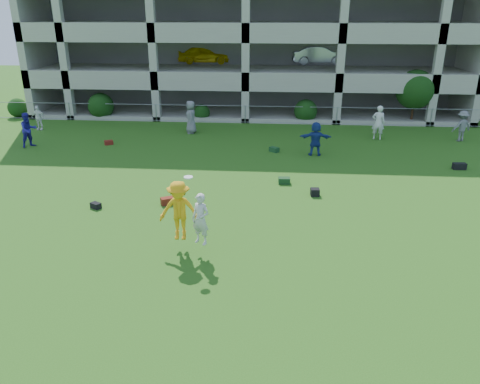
# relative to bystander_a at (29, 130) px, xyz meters

# --- Properties ---
(ground) EXTENTS (100.00, 100.00, 0.00)m
(ground) POSITION_rel_bystander_a_xyz_m (11.44, -12.44, -0.95)
(ground) COLOR #235114
(ground) RESTS_ON ground
(bystander_a) EXTENTS (1.13, 1.17, 1.90)m
(bystander_a) POSITION_rel_bystander_a_xyz_m (0.00, 0.00, 0.00)
(bystander_a) COLOR navy
(bystander_a) RESTS_ON ground
(bystander_b) EXTENTS (0.91, 0.41, 1.52)m
(bystander_b) POSITION_rel_bystander_a_xyz_m (-1.36, 3.78, -0.19)
(bystander_b) COLOR white
(bystander_b) RESTS_ON ground
(bystander_c) EXTENTS (0.85, 1.09, 1.98)m
(bystander_c) POSITION_rel_bystander_a_xyz_m (8.34, 3.70, 0.04)
(bystander_c) COLOR slate
(bystander_c) RESTS_ON ground
(bystander_d) EXTENTS (1.64, 0.53, 1.76)m
(bystander_d) POSITION_rel_bystander_a_xyz_m (15.57, -0.36, -0.07)
(bystander_d) COLOR navy
(bystander_d) RESTS_ON ground
(bystander_e) EXTENTS (0.79, 0.59, 1.98)m
(bystander_e) POSITION_rel_bystander_a_xyz_m (19.41, 3.12, 0.04)
(bystander_e) COLOR silver
(bystander_e) RESTS_ON ground
(bystander_f) EXTENTS (1.29, 0.98, 1.76)m
(bystander_f) POSITION_rel_bystander_a_xyz_m (24.11, 3.11, -0.07)
(bystander_f) COLOR slate
(bystander_f) RESTS_ON ground
(bag_red_a) EXTENTS (0.63, 0.52, 0.28)m
(bag_red_a) POSITION_rel_bystander_a_xyz_m (9.39, -7.43, -0.81)
(bag_red_a) COLOR #571E0E
(bag_red_a) RESTS_ON ground
(bag_black_b) EXTENTS (0.47, 0.42, 0.22)m
(bag_black_b) POSITION_rel_bystander_a_xyz_m (6.71, -8.04, -0.84)
(bag_black_b) COLOR black
(bag_black_b) RESTS_ON ground
(bag_green_c) EXTENTS (0.52, 0.37, 0.26)m
(bag_green_c) POSITION_rel_bystander_a_xyz_m (13.95, -4.73, -0.82)
(bag_green_c) COLOR #153413
(bag_green_c) RESTS_ON ground
(crate_d) EXTENTS (0.37, 0.37, 0.30)m
(crate_d) POSITION_rel_bystander_a_xyz_m (15.19, -6.06, -0.80)
(crate_d) COLOR black
(crate_d) RESTS_ON ground
(bag_black_e) EXTENTS (0.62, 0.34, 0.30)m
(bag_black_e) POSITION_rel_bystander_a_xyz_m (22.29, -2.12, -0.80)
(bag_black_e) COLOR black
(bag_black_e) RESTS_ON ground
(bag_red_f) EXTENTS (0.53, 0.47, 0.24)m
(bag_red_f) POSITION_rel_bystander_a_xyz_m (4.16, 0.73, -0.83)
(bag_red_f) COLOR #59180F
(bag_red_f) RESTS_ON ground
(bag_green_g) EXTENTS (0.57, 0.55, 0.25)m
(bag_green_g) POSITION_rel_bystander_a_xyz_m (13.45, 0.07, -0.82)
(bag_green_g) COLOR #15391B
(bag_green_g) RESTS_ON ground
(frisbee_contest) EXTENTS (1.70, 0.98, 2.18)m
(frisbee_contest) POSITION_rel_bystander_a_xyz_m (10.75, -11.06, 0.37)
(frisbee_contest) COLOR orange
(frisbee_contest) RESTS_ON ground
(parking_garage) EXTENTS (30.00, 14.00, 12.00)m
(parking_garage) POSITION_rel_bystander_a_xyz_m (11.45, 15.26, 5.07)
(parking_garage) COLOR #9E998C
(parking_garage) RESTS_ON ground
(fence) EXTENTS (36.06, 0.06, 1.20)m
(fence) POSITION_rel_bystander_a_xyz_m (11.44, 6.56, -0.34)
(fence) COLOR gray
(fence) RESTS_ON ground
(shrub_row) EXTENTS (34.38, 2.52, 3.50)m
(shrub_row) POSITION_rel_bystander_a_xyz_m (16.04, 7.26, 0.56)
(shrub_row) COLOR #163D11
(shrub_row) RESTS_ON ground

